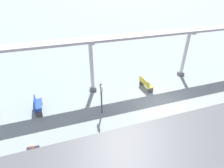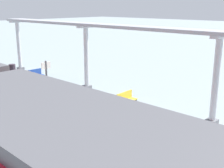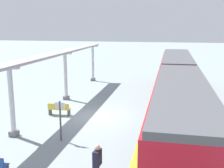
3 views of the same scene
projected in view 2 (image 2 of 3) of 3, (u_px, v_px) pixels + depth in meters
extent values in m
plane|color=gray|center=(91.00, 124.00, 12.89)|extent=(176.00, 176.00, 0.00)
cube|color=gold|center=(15.00, 153.00, 10.34)|extent=(0.54, 31.24, 0.01)
cube|color=slate|center=(212.00, 123.00, 12.65)|extent=(0.44, 0.44, 0.30)
cylinder|color=silver|center=(216.00, 80.00, 12.15)|extent=(0.28, 0.28, 3.49)
cube|color=silver|center=(220.00, 36.00, 11.68)|extent=(1.10, 0.36, 0.12)
cube|color=slate|center=(87.00, 88.00, 18.00)|extent=(0.44, 0.44, 0.30)
cylinder|color=silver|center=(86.00, 57.00, 17.50)|extent=(0.28, 0.28, 3.49)
cube|color=silver|center=(86.00, 27.00, 17.03)|extent=(1.10, 0.36, 0.12)
cube|color=slate|center=(21.00, 69.00, 23.22)|extent=(0.44, 0.44, 0.30)
cylinder|color=silver|center=(19.00, 45.00, 22.73)|extent=(0.28, 0.28, 3.49)
cube|color=silver|center=(17.00, 22.00, 22.26)|extent=(1.10, 0.36, 0.12)
cube|color=#A8AAB2|center=(143.00, 28.00, 14.19)|extent=(1.20, 25.00, 0.16)
cube|color=gold|center=(125.00, 101.00, 14.51)|extent=(1.52, 0.52, 0.04)
cube|color=gold|center=(122.00, 97.00, 14.57)|extent=(1.50, 0.14, 0.40)
cube|color=#4C4C51|center=(133.00, 103.00, 15.06)|extent=(0.12, 0.40, 0.42)
cube|color=#4C4C51|center=(117.00, 109.00, 14.07)|extent=(0.12, 0.40, 0.42)
cube|color=#26489B|center=(33.00, 76.00, 19.63)|extent=(1.51, 0.46, 0.04)
cube|color=#26489B|center=(32.00, 73.00, 19.70)|extent=(1.50, 0.08, 0.40)
cube|color=#4C4C51|center=(42.00, 78.00, 20.17)|extent=(0.11, 0.40, 0.42)
cube|color=#4C4C51|center=(25.00, 81.00, 19.22)|extent=(0.11, 0.40, 0.42)
cylinder|color=#312630|center=(12.00, 70.00, 21.60)|extent=(0.48, 0.48, 0.85)
cylinder|color=#4C4C51|center=(47.00, 81.00, 15.82)|extent=(0.10, 0.10, 2.20)
cube|color=silver|center=(46.00, 65.00, 15.60)|extent=(0.56, 0.04, 0.36)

